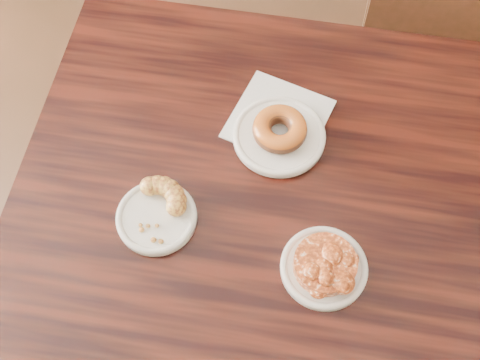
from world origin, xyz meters
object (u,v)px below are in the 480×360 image
(cruller_fragment, at_px, (155,212))
(apple_fritter, at_px, (325,263))
(cafe_table, at_px, (253,271))
(chair_far, at_px, (446,16))
(glazed_donut, at_px, (280,129))

(cruller_fragment, bearing_deg, apple_fritter, 1.47)
(apple_fritter, bearing_deg, cafe_table, 150.65)
(cruller_fragment, bearing_deg, chair_far, 65.61)
(cafe_table, height_order, chair_far, chair_far)
(apple_fritter, bearing_deg, chair_far, 82.22)
(glazed_donut, bearing_deg, cruller_fragment, -123.72)
(cafe_table, relative_size, apple_fritter, 6.23)
(glazed_donut, bearing_deg, chair_far, 68.92)
(cafe_table, distance_m, apple_fritter, 0.44)
(cafe_table, relative_size, cruller_fragment, 7.45)
(glazed_donut, xyz_separation_m, apple_fritter, (0.15, -0.22, -0.00))
(chair_far, bearing_deg, glazed_donut, 64.18)
(chair_far, bearing_deg, cruller_fragment, 60.87)
(chair_far, xyz_separation_m, cruller_fragment, (-0.43, -0.95, 0.33))
(glazed_donut, distance_m, cruller_fragment, 0.28)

